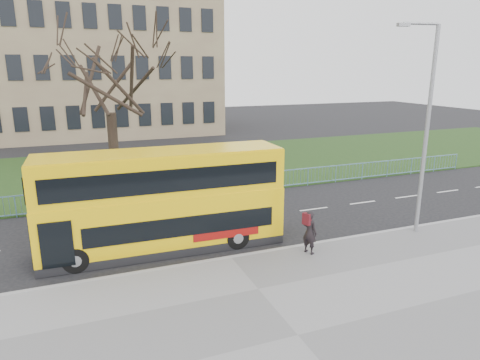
% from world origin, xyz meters
% --- Properties ---
extents(ground, '(120.00, 120.00, 0.00)m').
position_xyz_m(ground, '(0.00, 0.00, 0.00)').
color(ground, black).
rests_on(ground, ground).
extents(pavement, '(80.00, 10.50, 0.12)m').
position_xyz_m(pavement, '(0.00, -6.75, 0.06)').
color(pavement, slate).
rests_on(pavement, ground).
extents(kerb, '(80.00, 0.20, 0.14)m').
position_xyz_m(kerb, '(0.00, -1.55, 0.07)').
color(kerb, gray).
rests_on(kerb, ground).
extents(grass_verge, '(80.00, 15.40, 0.08)m').
position_xyz_m(grass_verge, '(0.00, 14.30, 0.04)').
color(grass_verge, '#1C3A15').
rests_on(grass_verge, ground).
extents(guard_railing, '(40.00, 0.12, 1.10)m').
position_xyz_m(guard_railing, '(0.00, 6.60, 0.55)').
color(guard_railing, '#6699B6').
rests_on(guard_railing, ground).
extents(bare_tree, '(7.39, 7.39, 10.55)m').
position_xyz_m(bare_tree, '(-3.00, 10.00, 5.36)').
color(bare_tree, black).
rests_on(bare_tree, grass_verge).
extents(civic_building, '(30.00, 15.00, 14.00)m').
position_xyz_m(civic_building, '(-5.00, 35.00, 7.00)').
color(civic_building, '#7D654F').
rests_on(civic_building, ground).
extents(yellow_bus, '(9.36, 2.46, 3.90)m').
position_xyz_m(yellow_bus, '(-2.07, 0.39, 2.09)').
color(yellow_bus, yellow).
rests_on(yellow_bus, ground).
extents(pedestrian, '(0.62, 0.72, 1.68)m').
position_xyz_m(pedestrian, '(2.92, -2.29, 0.96)').
color(pedestrian, black).
rests_on(pedestrian, pavement).
extents(street_lamp, '(1.80, 0.48, 8.55)m').
position_xyz_m(street_lamp, '(8.29, -1.98, 4.81)').
color(street_lamp, gray).
rests_on(street_lamp, pavement).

